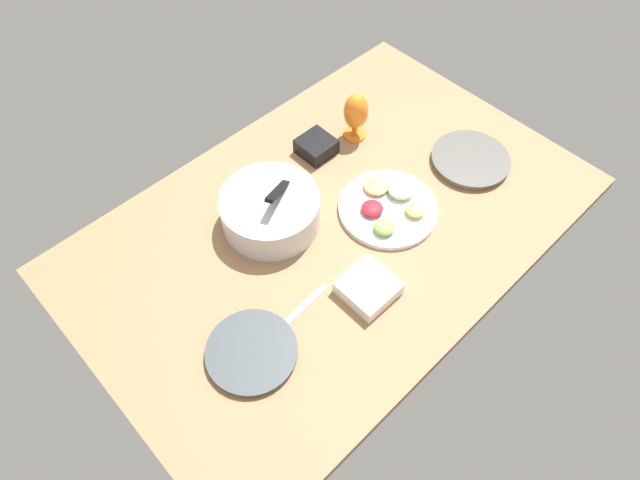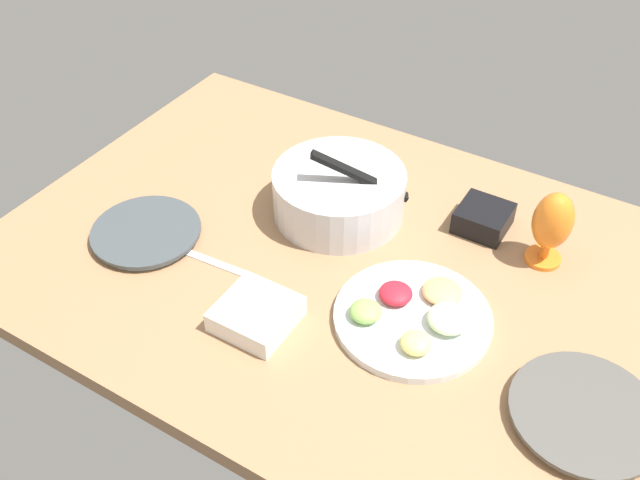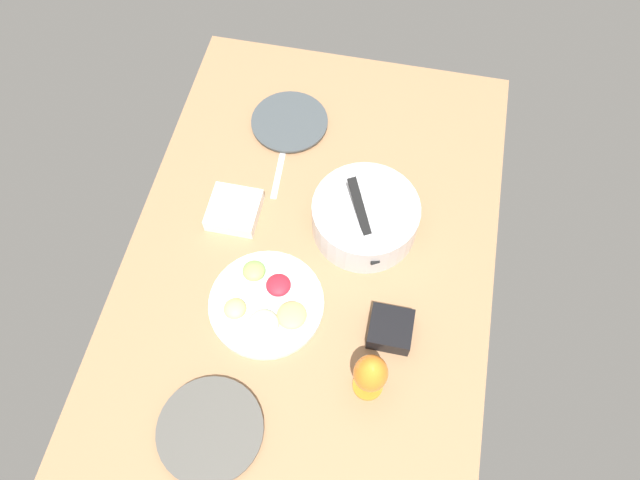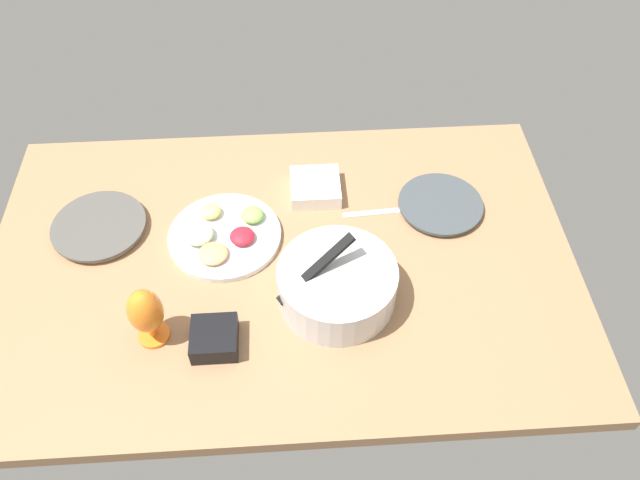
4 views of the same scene
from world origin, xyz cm
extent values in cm
cube|color=#99704C|center=(0.00, 0.00, -2.00)|extent=(160.00, 104.00, 4.00)
cylinder|color=silver|center=(-46.64, -16.27, 0.65)|extent=(22.64, 22.64, 1.30)
cylinder|color=#3E4549|center=(-46.64, -16.27, 1.70)|extent=(24.61, 24.61, 0.78)
cylinder|color=silver|center=(51.12, -13.81, 0.74)|extent=(24.32, 24.32, 1.48)
cylinder|color=#4E4C47|center=(51.12, -13.81, 1.93)|extent=(26.43, 26.43, 0.89)
cylinder|color=silver|center=(-13.97, 13.50, 5.56)|extent=(30.38, 30.38, 11.13)
cylinder|color=white|center=(-13.97, 13.50, 8.90)|extent=(27.35, 27.35, 2.00)
cube|color=black|center=(-8.65, 13.50, 12.46)|extent=(20.37, 12.91, 12.47)
cylinder|color=silver|center=(15.62, -8.48, 0.90)|extent=(31.44, 31.44, 1.80)
ellipsoid|color=beige|center=(22.50, -7.41, 3.56)|extent=(8.30, 8.30, 3.53)
ellipsoid|color=#F2A566|center=(18.31, -0.69, 2.97)|extent=(8.11, 8.11, 2.34)
ellipsoid|color=red|center=(10.57, -6.19, 3.16)|extent=(6.83, 6.83, 2.73)
ellipsoid|color=#8CC659|center=(7.81, -13.77, 3.37)|extent=(6.36, 6.36, 3.14)
ellipsoid|color=#F9E072|center=(19.71, -15.95, 3.38)|extent=(6.02, 6.02, 3.16)
cylinder|color=orange|center=(32.11, 22.28, 0.50)|extent=(7.84, 7.84, 1.00)
cylinder|color=orange|center=(32.11, 22.28, 2.62)|extent=(2.00, 2.00, 3.24)
ellipsoid|color=orange|center=(32.11, 22.28, 10.99)|extent=(8.48, 8.48, 13.50)
cube|color=white|center=(-10.66, -24.63, 2.29)|extent=(14.48, 14.48, 4.57)
cube|color=#F9E072|center=(-10.66, -24.63, 3.75)|extent=(11.87, 11.87, 1.46)
cube|color=black|center=(16.82, 25.66, 2.74)|extent=(11.27, 11.27, 5.48)
cube|color=tan|center=(16.82, 25.66, 4.49)|extent=(9.24, 9.24, 1.75)
cube|color=silver|center=(-27.02, -15.34, 0.30)|extent=(18.08, 2.91, 0.60)
camera|label=1|loc=(-74.83, -71.94, 136.85)|focal=30.86mm
camera|label=2|loc=(49.20, -99.67, 106.19)|focal=40.11mm
camera|label=3|loc=(76.03, 18.81, 156.24)|focal=34.52mm
camera|label=4|loc=(-3.72, 107.32, 135.62)|focal=35.53mm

